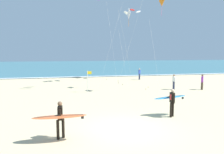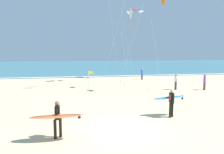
# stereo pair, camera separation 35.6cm
# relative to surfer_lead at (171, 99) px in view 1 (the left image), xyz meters

# --- Properties ---
(ground_plane) EXTENTS (160.00, 160.00, 0.00)m
(ground_plane) POSITION_rel_surfer_lead_xyz_m (-3.31, -1.54, -1.04)
(ground_plane) COLOR beige
(ocean_water) EXTENTS (160.00, 60.00, 0.08)m
(ocean_water) POSITION_rel_surfer_lead_xyz_m (-3.31, 51.68, -1.00)
(ocean_water) COLOR teal
(ocean_water) RESTS_ON ground
(shoreline_foam) EXTENTS (160.00, 0.86, 0.01)m
(shoreline_foam) POSITION_rel_surfer_lead_xyz_m (-3.31, 21.98, -0.95)
(shoreline_foam) COLOR white
(shoreline_foam) RESTS_ON ocean_water
(surfer_lead) EXTENTS (2.04, 0.94, 1.71)m
(surfer_lead) POSITION_rel_surfer_lead_xyz_m (0.00, 0.00, 0.00)
(surfer_lead) COLOR black
(surfer_lead) RESTS_ON ground
(surfer_trailing) EXTENTS (2.36, 0.99, 1.71)m
(surfer_trailing) POSITION_rel_surfer_lead_xyz_m (-6.50, -2.35, 0.01)
(surfer_trailing) COLOR black
(surfer_trailing) RESTS_ON ground
(kite_arc_scarlet_low) EXTENTS (4.01, 4.02, 9.97)m
(kite_arc_scarlet_low) POSITION_rel_surfer_lead_xyz_m (3.33, 18.84, 8.57)
(kite_arc_scarlet_low) COLOR white
(kite_arc_scarlet_low) RESTS_ON ground
(kite_diamond_ivory_distant) EXTENTS (0.13, 4.60, 8.37)m
(kite_diamond_ivory_distant) POSITION_rel_surfer_lead_xyz_m (0.36, 10.59, 6.44)
(kite_diamond_ivory_distant) COLOR white
(kite_diamond_ivory_distant) RESTS_ON ground
(kite_diamond_amber_close) EXTENTS (0.29, 3.18, 9.32)m
(kite_diamond_amber_close) POSITION_rel_surfer_lead_xyz_m (2.82, 7.89, 7.35)
(kite_diamond_amber_close) COLOR orange
(kite_diamond_amber_close) RESTS_ON ground
(bystander_white_top) EXTENTS (0.22, 0.50, 1.59)m
(bystander_white_top) POSITION_rel_surfer_lead_xyz_m (4.78, 8.70, -0.23)
(bystander_white_top) COLOR #2D334C
(bystander_white_top) RESTS_ON ground
(bystander_blue_top) EXTENTS (0.39, 0.37, 1.59)m
(bystander_blue_top) POSITION_rel_surfer_lead_xyz_m (4.01, 17.26, -0.23)
(bystander_blue_top) COLOR #2D334C
(bystander_blue_top) RESTS_ON ground
(bystander_purple_top) EXTENTS (0.36, 0.39, 1.59)m
(bystander_purple_top) POSITION_rel_surfer_lead_xyz_m (7.57, 7.95, -0.23)
(bystander_purple_top) COLOR #4C3D2D
(bystander_purple_top) RESTS_ON ground
(lifeguard_flag) EXTENTS (0.45, 0.05, 2.10)m
(lifeguard_flag) POSITION_rel_surfer_lead_xyz_m (-4.10, 8.98, 0.23)
(lifeguard_flag) COLOR silver
(lifeguard_flag) RESTS_ON ground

